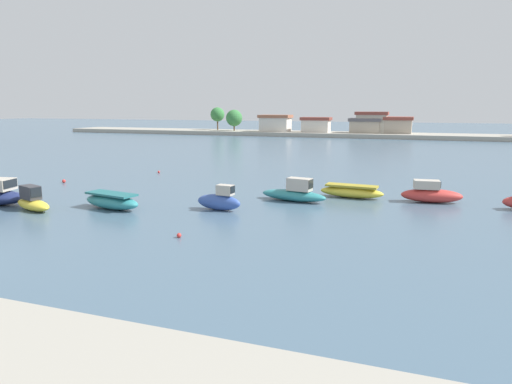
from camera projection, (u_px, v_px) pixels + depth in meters
name	position (u px, v px, depth m)	size (l,w,h in m)	color
moored_boat_1	(33.00, 201.00, 31.03)	(3.99, 2.45, 1.66)	yellow
moored_boat_2	(112.00, 201.00, 31.41)	(4.96, 2.46, 1.11)	teal
moored_boat_3	(220.00, 200.00, 30.96)	(3.34, 1.25, 1.77)	#3856A8
moored_boat_4	(295.00, 193.00, 33.95)	(5.31, 2.29, 1.76)	teal
moored_boat_5	(351.00, 192.00, 35.25)	(5.01, 1.78, 1.00)	yellow
moored_boat_6	(431.00, 194.00, 33.48)	(4.46, 1.90, 1.64)	#C63833
mooring_buoy_0	(179.00, 235.00, 24.51)	(0.26, 0.26, 0.26)	red
mooring_buoy_1	(159.00, 172.00, 48.22)	(0.26, 0.26, 0.26)	red
mooring_buoy_2	(64.00, 181.00, 42.08)	(0.32, 0.32, 0.32)	red
distant_shoreline	(339.00, 130.00, 106.39)	(139.97, 10.89, 6.72)	#9E998C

